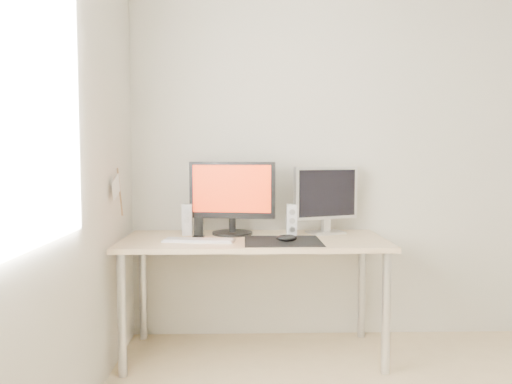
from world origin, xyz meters
name	(u,v)px	position (x,y,z in m)	size (l,w,h in m)	color
wall_back	(388,154)	(0.00, 1.75, 1.25)	(3.50, 3.50, 0.00)	beige
wall_left	(10,150)	(-1.75, 0.00, 1.25)	(3.50, 3.50, 0.00)	beige
window_pane	(11,72)	(-1.74, 0.00, 1.50)	(1.30, 1.30, 0.00)	white
mousepad	(283,241)	(-0.76, 1.26, 0.73)	(0.45, 0.40, 0.00)	black
mouse	(287,238)	(-0.74, 1.23, 0.75)	(0.12, 0.07, 0.04)	black
desk	(254,251)	(-0.93, 1.38, 0.65)	(1.60, 0.70, 0.73)	#D1B587
main_monitor	(232,195)	(-1.06, 1.53, 0.98)	(0.55, 0.30, 0.47)	black
second_monitor	(326,197)	(-0.46, 1.56, 0.97)	(0.43, 0.23, 0.43)	silver
speaker_left	(187,219)	(-1.35, 1.53, 0.83)	(0.06, 0.08, 0.20)	silver
speaker_right	(292,220)	(-0.69, 1.49, 0.83)	(0.06, 0.08, 0.20)	white
keyboard	(199,240)	(-1.26, 1.27, 0.74)	(0.43, 0.17, 0.02)	silver
phone_dock	(199,232)	(-1.27, 1.40, 0.77)	(0.07, 0.06, 0.13)	black
pennant	(117,188)	(-1.72, 1.24, 1.05)	(0.01, 0.23, 0.29)	#A57F54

